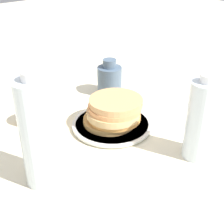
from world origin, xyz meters
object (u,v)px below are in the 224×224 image
at_px(plate, 112,124).
at_px(cream_jug, 110,79).
at_px(juice_glass, 34,114).
at_px(water_bottle_near, 202,120).
at_px(water_bottle_mid, 39,133).
at_px(pancake_stack, 114,111).

xyz_separation_m(plate, cream_jug, (0.17, -0.13, 0.05)).
bearing_deg(cream_jug, juice_glass, 92.56).
bearing_deg(cream_jug, plate, 141.55).
relative_size(water_bottle_near, water_bottle_mid, 0.83).
bearing_deg(water_bottle_mid, pancake_stack, -75.31).
xyz_separation_m(plate, water_bottle_near, (-0.23, -0.07, 0.09)).
bearing_deg(water_bottle_near, juice_glass, 30.22).
distance_m(pancake_stack, water_bottle_near, 0.25).
bearing_deg(water_bottle_mid, juice_glass, -23.58).
xyz_separation_m(pancake_stack, juice_glass, (0.16, 0.16, -0.02)).
height_order(juice_glass, water_bottle_mid, water_bottle_mid).
relative_size(cream_jug, water_bottle_mid, 0.48).
distance_m(water_bottle_near, water_bottle_mid, 0.36).
height_order(pancake_stack, juice_glass, pancake_stack).
relative_size(plate, water_bottle_mid, 0.88).
bearing_deg(pancake_stack, cream_jug, -37.38).
xyz_separation_m(juice_glass, water_bottle_near, (-0.39, -0.23, 0.07)).
bearing_deg(plate, juice_glass, 45.31).
height_order(cream_jug, water_bottle_near, water_bottle_near).
relative_size(pancake_stack, water_bottle_mid, 0.63).
xyz_separation_m(juice_glass, cream_jug, (0.01, -0.29, 0.02)).
bearing_deg(pancake_stack, plate, 27.85).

